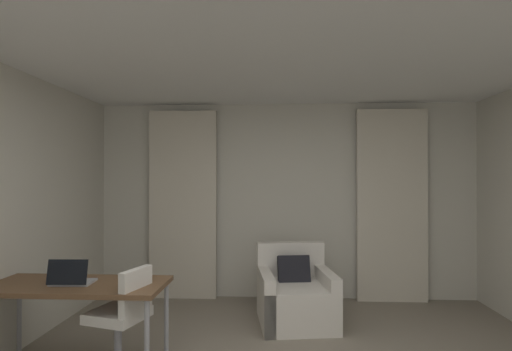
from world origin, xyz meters
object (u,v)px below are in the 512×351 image
at_px(armchair, 295,297).
at_px(laptop, 71,279).
at_px(desk, 77,290).
at_px(desk_chair, 122,329).

xyz_separation_m(armchair, laptop, (-1.88, -1.29, 0.49)).
relative_size(armchair, desk, 0.67).
height_order(armchair, desk, armchair).
bearing_deg(desk, laptop, -124.69).
xyz_separation_m(armchair, desk_chair, (-1.44, -1.34, 0.11)).
bearing_deg(laptop, desk, 55.31).
height_order(armchair, desk_chair, desk_chair).
bearing_deg(armchair, laptop, -145.61).
xyz_separation_m(desk_chair, laptop, (-0.44, 0.05, 0.38)).
distance_m(desk_chair, laptop, 0.59).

